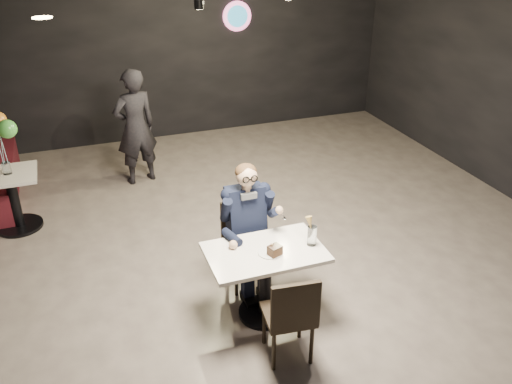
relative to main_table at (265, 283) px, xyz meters
name	(u,v)px	position (x,y,z in m)	size (l,w,h in m)	color
floor	(295,266)	(0.61, 0.65, -0.38)	(9.00, 9.00, 0.00)	gray
wall_sign	(237,16)	(1.41, 5.12, 1.62)	(0.50, 0.06, 0.50)	pink
main_table	(265,283)	(0.00, 0.00, 0.00)	(1.10, 0.70, 0.75)	white
chair_far	(246,246)	(0.00, 0.55, 0.09)	(0.42, 0.46, 0.92)	black
chair_near	(288,313)	(0.00, -0.57, 0.09)	(0.42, 0.46, 0.92)	black
seated_man	(246,225)	(0.00, 0.55, 0.34)	(0.60, 0.80, 1.44)	black
dessert_plate	(270,253)	(0.02, -0.06, 0.38)	(0.22, 0.22, 0.01)	white
cake_slice	(275,251)	(0.05, -0.11, 0.43)	(0.12, 0.10, 0.08)	black
mint_leaf	(277,245)	(0.09, -0.09, 0.47)	(0.06, 0.04, 0.01)	#2A823F
sundae_glass	(312,236)	(0.45, -0.05, 0.47)	(0.09, 0.09, 0.20)	silver
wafer_cone	(310,223)	(0.42, -0.06, 0.62)	(0.06, 0.06, 0.13)	#D4AF57
side_table	(14,199)	(-2.34, 2.63, 0.03)	(0.65, 0.65, 0.82)	white
balloon_vase	(7,168)	(-2.34, 2.63, 0.45)	(0.10, 0.10, 0.15)	silver
passerby	(135,127)	(-0.67, 3.47, 0.47)	(0.61, 0.40, 1.68)	black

